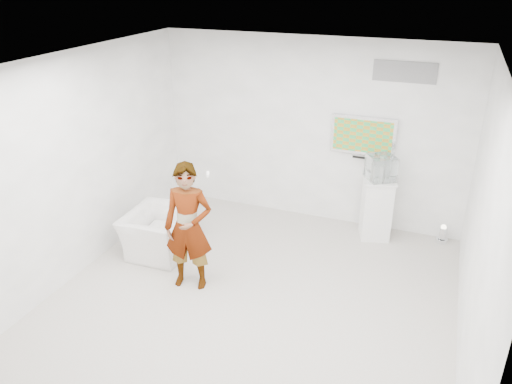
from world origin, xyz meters
The scene contains 10 objects.
room centered at (0.00, 0.00, 1.50)m, with size 5.01×5.01×3.00m.
tv centered at (0.85, 2.45, 1.55)m, with size 1.00×0.08×0.60m, color silver.
logo_decal centered at (1.35, 2.49, 2.55)m, with size 0.90×0.02×0.30m, color slate.
person centered at (-0.89, -0.06, 0.87)m, with size 0.64×0.42×1.74m, color white.
armchair centered at (-1.74, 0.52, 0.32)m, with size 0.99×0.87×0.64m, color white.
pedestal centered at (1.20, 2.15, 0.49)m, with size 0.48×0.48×0.99m, color white.
floor_uplight centered at (2.23, 2.34, 0.14)m, with size 0.18×0.18×0.29m, color white.
vitrine centered at (1.20, 2.15, 1.17)m, with size 0.37×0.37×0.37m, color white.
console centered at (1.20, 2.15, 1.11)m, with size 0.06×0.18×0.24m, color white.
wii_remote centered at (-0.68, 0.14, 1.57)m, with size 0.03×0.13×0.03m, color white.
Camera 1 is at (1.97, -5.01, 3.97)m, focal length 35.00 mm.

